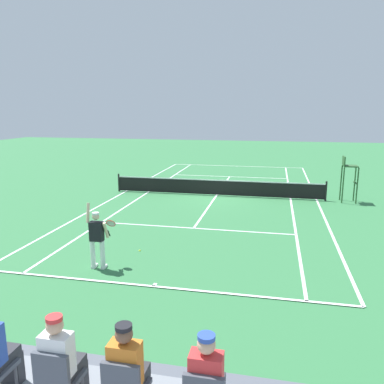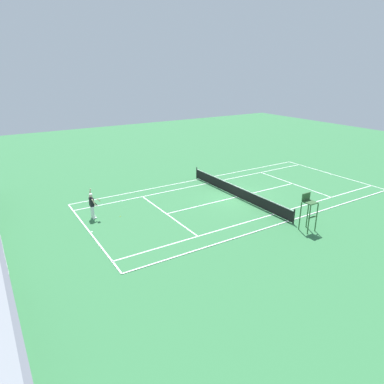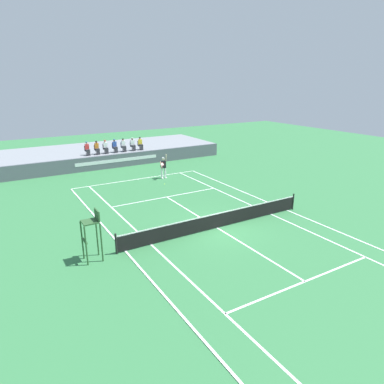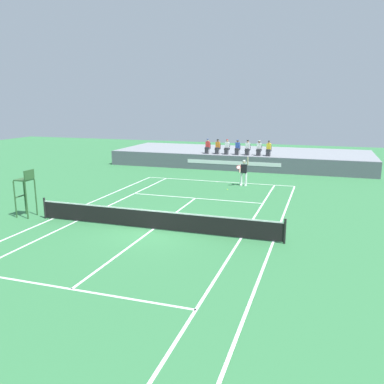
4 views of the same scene
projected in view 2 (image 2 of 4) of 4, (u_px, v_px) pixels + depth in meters
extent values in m
plane|color=#337542|center=(237.00, 197.00, 27.72)|extent=(80.00, 80.00, 0.00)
cube|color=#337542|center=(237.00, 197.00, 27.72)|extent=(10.98, 23.78, 0.02)
cube|color=white|center=(90.00, 232.00, 21.77)|extent=(10.98, 0.10, 0.01)
cube|color=white|center=(332.00, 174.00, 33.66)|extent=(10.98, 0.10, 0.01)
cube|color=white|center=(288.00, 221.00, 23.34)|extent=(0.10, 23.78, 0.01)
cube|color=white|center=(199.00, 179.00, 32.09)|extent=(0.10, 23.78, 0.01)
cube|color=white|center=(273.00, 214.00, 24.44)|extent=(0.10, 23.78, 0.01)
cube|color=white|center=(208.00, 183.00, 30.99)|extent=(0.10, 23.78, 0.01)
cube|color=white|center=(166.00, 214.00, 24.52)|extent=(8.22, 0.10, 0.01)
cube|color=white|center=(292.00, 184.00, 30.91)|extent=(8.22, 0.10, 0.01)
cube|color=white|center=(237.00, 197.00, 27.71)|extent=(0.10, 12.80, 0.01)
cube|color=white|center=(91.00, 232.00, 21.82)|extent=(0.10, 0.20, 0.01)
cube|color=white|center=(331.00, 174.00, 33.61)|extent=(0.10, 0.20, 0.01)
cylinder|color=black|center=(294.00, 217.00, 22.81)|extent=(0.10, 0.10, 1.07)
cylinder|color=black|center=(197.00, 173.00, 32.27)|extent=(0.10, 0.10, 1.07)
cube|color=black|center=(237.00, 192.00, 27.56)|extent=(11.78, 0.02, 0.84)
cube|color=white|center=(237.00, 187.00, 27.42)|extent=(11.78, 0.03, 0.06)
cube|color=silver|center=(2.00, 242.00, 19.11)|extent=(8.06, 0.01, 0.32)
cylinder|color=white|center=(92.00, 211.00, 23.81)|extent=(0.15, 0.15, 0.92)
cylinder|color=white|center=(93.00, 213.00, 23.55)|extent=(0.15, 0.15, 0.92)
cube|color=white|center=(93.00, 217.00, 23.98)|extent=(0.12, 0.28, 0.10)
cube|color=white|center=(95.00, 218.00, 23.72)|extent=(0.12, 0.28, 0.10)
cube|color=black|center=(91.00, 202.00, 23.42)|extent=(0.40, 0.24, 0.60)
sphere|color=beige|center=(91.00, 195.00, 23.26)|extent=(0.22, 0.22, 0.22)
cylinder|color=white|center=(91.00, 194.00, 23.23)|extent=(0.21, 0.21, 0.06)
cylinder|color=beige|center=(90.00, 193.00, 23.45)|extent=(0.09, 0.21, 0.61)
cylinder|color=beige|center=(94.00, 203.00, 23.26)|extent=(0.09, 0.33, 0.56)
cylinder|color=black|center=(96.00, 204.00, 23.33)|extent=(0.04, 0.19, 0.25)
torus|color=red|center=(98.00, 200.00, 23.34)|extent=(0.31, 0.20, 0.26)
cylinder|color=silver|center=(98.00, 200.00, 23.34)|extent=(0.27, 0.16, 0.22)
sphere|color=#D1E533|center=(120.00, 216.00, 24.07)|extent=(0.07, 0.07, 0.07)
cylinder|color=#2D562D|center=(316.00, 217.00, 21.66)|extent=(0.07, 0.07, 1.90)
cylinder|color=#2D562D|center=(309.00, 220.00, 21.31)|extent=(0.07, 0.07, 1.90)
cylinder|color=#2D562D|center=(308.00, 214.00, 22.22)|extent=(0.07, 0.07, 1.90)
cylinder|color=#2D562D|center=(300.00, 216.00, 21.87)|extent=(0.07, 0.07, 1.90)
cube|color=#2D562D|center=(310.00, 202.00, 21.43)|extent=(0.70, 0.70, 0.06)
cube|color=#2D562D|center=(306.00, 197.00, 21.62)|extent=(0.06, 0.70, 0.48)
cube|color=#2D562D|center=(312.00, 217.00, 21.48)|extent=(0.10, 0.70, 0.04)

